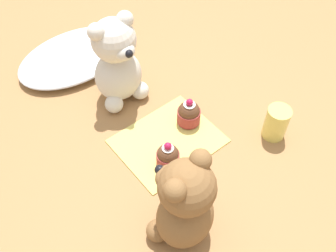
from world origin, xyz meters
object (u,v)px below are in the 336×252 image
Objects in this scene: teddy_bear_cream at (117,63)px; teddy_bear_tan at (184,205)px; cupcake_near_cream_bear at (189,113)px; cupcake_near_tan_bear at (168,156)px; juice_glass at (276,123)px.

teddy_bear_tan is at bearing -104.59° from teddy_bear_cream.
cupcake_near_tan_bear is (-0.11, -0.06, 0.00)m from cupcake_near_cream_bear.
teddy_bear_cream is at bearing -120.91° from teddy_bear_tan.
juice_glass is at bearing -55.54° from teddy_bear_cream.
juice_glass is at bearing -49.02° from cupcake_near_cream_bear.
teddy_bear_cream is 2.81× the size of juice_glass.
cupcake_near_cream_bear is 0.13m from cupcake_near_tan_bear.
teddy_bear_tan is 2.74× the size of juice_glass.
teddy_bear_tan is at bearing -133.02° from cupcake_near_cream_bear.
juice_glass is (0.13, -0.15, 0.01)m from cupcake_near_cream_bear.
cupcake_near_cream_bear is at bearing -147.39° from teddy_bear_tan.
teddy_bear_cream is 0.39m from juice_glass.
cupcake_near_cream_bear is 1.02× the size of cupcake_near_tan_bear.
juice_glass is at bearing -19.57° from cupcake_near_tan_bear.
juice_glass is (0.32, 0.05, -0.06)m from teddy_bear_tan.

